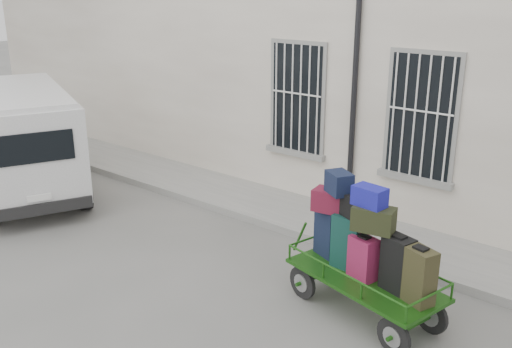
{
  "coord_description": "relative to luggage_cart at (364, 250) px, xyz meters",
  "views": [
    {
      "loc": [
        6.3,
        -6.62,
        4.52
      ],
      "look_at": [
        0.1,
        1.0,
        1.22
      ],
      "focal_mm": 40.0,
      "sensor_mm": 36.0,
      "label": 1
    }
  ],
  "objects": [
    {
      "name": "building",
      "position": [
        -2.93,
        5.58,
        2.01
      ],
      "size": [
        24.0,
        5.15,
        6.0
      ],
      "color": "beige",
      "rests_on": "ground"
    },
    {
      "name": "ground",
      "position": [
        -2.93,
        0.08,
        -0.99
      ],
      "size": [
        80.0,
        80.0,
        0.0
      ],
      "primitive_type": "plane",
      "color": "#60615C",
      "rests_on": "ground"
    },
    {
      "name": "sidewalk",
      "position": [
        -2.93,
        2.28,
        -0.91
      ],
      "size": [
        24.0,
        1.7,
        0.15
      ],
      "primitive_type": "cube",
      "color": "gray",
      "rests_on": "ground"
    },
    {
      "name": "van",
      "position": [
        -8.24,
        -0.41,
        0.37
      ],
      "size": [
        5.05,
        3.67,
        2.37
      ],
      "rotation": [
        0.0,
        0.0,
        -0.42
      ],
      "color": "silver",
      "rests_on": "ground"
    },
    {
      "name": "luggage_cart",
      "position": [
        0.0,
        0.0,
        0.0
      ],
      "size": [
        2.69,
        1.51,
        1.98
      ],
      "rotation": [
        0.0,
        0.0,
        -0.23
      ],
      "color": "black",
      "rests_on": "ground"
    }
  ]
}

